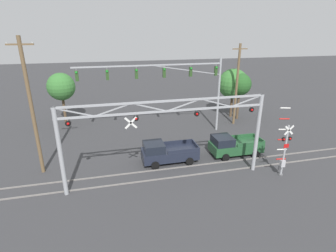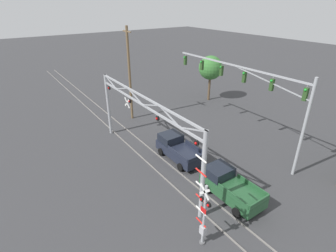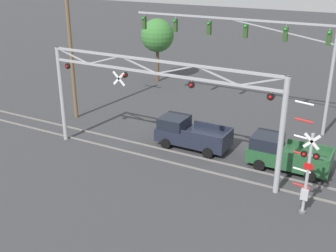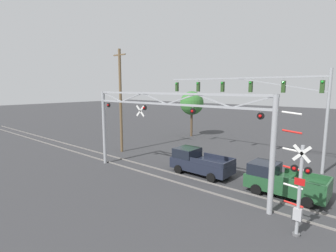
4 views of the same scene
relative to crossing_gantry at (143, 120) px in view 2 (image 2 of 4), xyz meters
name	(u,v)px [view 2 (image 2 of 4)]	position (x,y,z in m)	size (l,w,h in m)	color
rail_track_near	(148,163)	(0.01, 0.28, -4.25)	(80.00, 0.08, 0.10)	gray
rail_track_far	(161,158)	(0.01, 1.72, -4.25)	(80.00, 0.08, 0.10)	gray
crossing_gantry	(143,120)	(0.00, 0.00, 0.00)	(15.05, 0.31, 6.44)	#9EA0A5
crossing_signal_mast	(203,215)	(9.03, -1.34, -2.15)	(1.42, 0.35, 5.73)	#9EA0A5
traffic_signal_span	(256,90)	(3.41, 9.42, 1.77)	(15.44, 0.39, 8.24)	#9EA0A5
pickup_truck_lead	(178,149)	(0.71, 3.06, -3.38)	(4.86, 2.30, 1.92)	#1E2333
pickup_truck_following	(229,186)	(7.05, 2.99, -3.38)	(4.76, 2.30, 1.92)	#23512D
utility_pole_left	(130,74)	(-9.59, 3.75, 1.18)	(1.80, 0.28, 10.65)	brown
background_tree_far_left_verge	(211,68)	(-9.17, 15.88, 0.31)	(3.26, 3.26, 6.27)	brown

